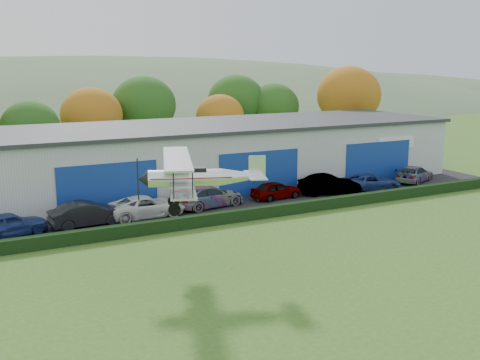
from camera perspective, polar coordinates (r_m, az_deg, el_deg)
name	(u,v)px	position (r m, az deg, el deg)	size (l,w,h in m)	color
ground	(411,318)	(24.85, 17.00, -13.30)	(300.00, 300.00, 0.00)	#31611E
apron	(243,201)	(42.80, 0.26, -2.16)	(48.00, 9.00, 0.05)	black
hedge	(274,211)	(38.64, 3.53, -3.14)	(46.00, 0.60, 0.80)	black
hangar	(226,153)	(49.29, -1.39, 2.81)	(40.60, 12.60, 5.30)	#B2B7BC
tree_belt	(137,110)	(59.20, -10.43, 6.99)	(75.70, 13.22, 10.12)	#3D2614
distant_hills	(9,155)	(158.09, -22.51, 2.34)	(430.00, 196.00, 56.00)	#4C6642
car_0	(9,224)	(36.58, -22.52, -4.21)	(1.81, 4.49, 1.53)	navy
car_1	(88,214)	(37.37, -15.27, -3.35)	(1.69, 4.84, 1.59)	black
car_2	(146,207)	(38.62, -9.53, -2.69)	(2.46, 5.33, 1.48)	silver
car_3	(209,196)	(40.90, -3.19, -1.66)	(2.21, 5.45, 1.58)	gray
car_4	(276,190)	(43.40, 3.68, -1.02)	(1.63, 4.05, 1.38)	gray
car_5	(329,184)	(45.34, 9.09, -0.44)	(1.70, 4.88, 1.61)	gray
car_6	(371,182)	(47.51, 13.23, -0.21)	(2.23, 4.85, 1.35)	navy
car_7	(414,174)	(51.93, 17.37, 0.60)	(1.97, 4.84, 1.40)	gray
biplane	(196,176)	(27.77, -4.48, 0.42)	(6.43, 7.25, 2.73)	silver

